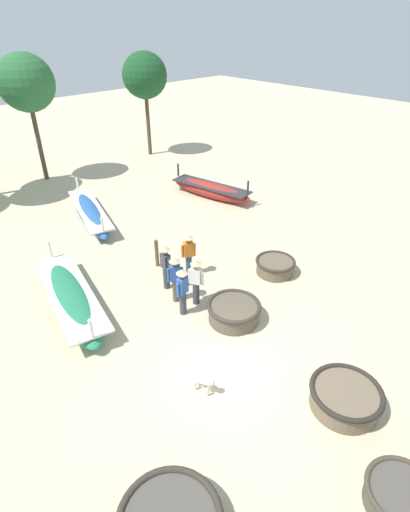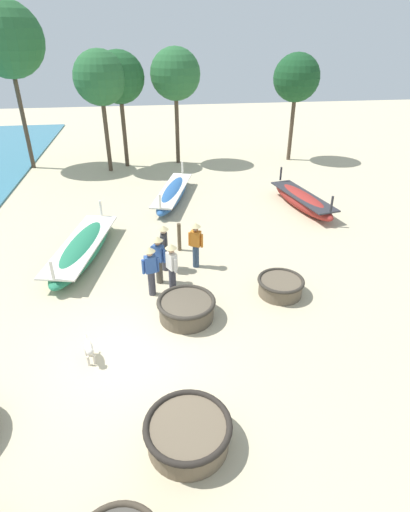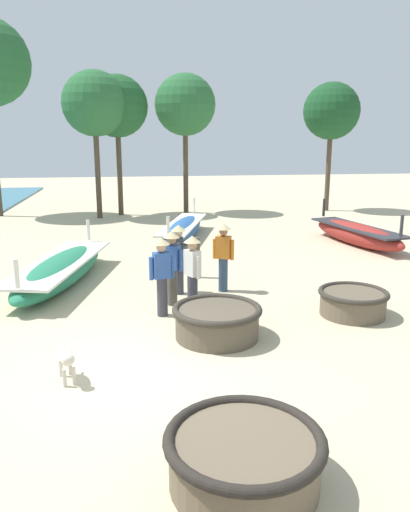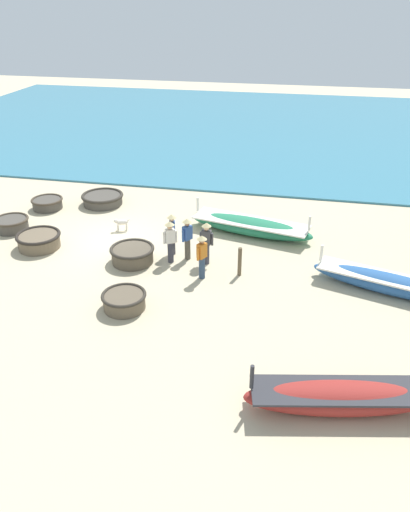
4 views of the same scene
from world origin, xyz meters
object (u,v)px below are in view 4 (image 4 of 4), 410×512
object	(u,v)px
coracle_far_left	(103,199)
fisherman_hauling	(206,240)
long_boat_green_hull	(339,397)
long_boat_white_hull	(251,226)
fisherman_crouching	(202,254)
coracle_weathered	(39,240)
long_boat_red_hull	(391,284)
fisherman_standing_right	(172,232)
coracle_tilted	(47,203)
fisherman_standing_left	(170,239)
coracle_front_right	(132,254)
coracle_far_right	(12,224)
fisherman_with_hat	(187,236)
coracle_center	(124,300)
dog	(121,223)
mooring_post_mid_beach	(240,262)

from	to	relation	value
coracle_far_left	fisherman_hauling	bearing A→B (deg)	51.85
long_boat_green_hull	long_boat_white_hull	size ratio (longest dim) A/B	0.87
coracle_far_left	fisherman_crouching	world-z (taller)	fisherman_crouching
coracle_weathered	long_boat_red_hull	world-z (taller)	long_boat_red_hull
long_boat_white_hull	fisherman_standing_right	world-z (taller)	fisherman_standing_right
fisherman_crouching	fisherman_standing_right	distance (m)	2.16
fisherman_crouching	fisherman_standing_right	bearing A→B (deg)	-136.18
fisherman_standing_right	long_boat_red_hull	bearing A→B (deg)	81.12
coracle_weathered	long_boat_green_hull	size ratio (longest dim) A/B	0.37
long_boat_white_hull	coracle_tilted	bearing A→B (deg)	-94.87
coracle_tilted	long_boat_white_hull	distance (m)	9.72
coracle_far_left	fisherman_standing_left	xyz separation A→B (m)	(4.91, 4.70, 0.67)
coracle_tilted	long_boat_green_hull	world-z (taller)	long_boat_green_hull
coracle_tilted	fisherman_standing_right	world-z (taller)	fisherman_standing_right
coracle_front_right	long_boat_green_hull	xyz separation A→B (m)	(6.16, 7.38, 0.06)
coracle_far_right	long_boat_red_hull	bearing A→B (deg)	82.63
coracle_far_right	fisherman_crouching	size ratio (longest dim) A/B	0.88
coracle_front_right	fisherman_hauling	distance (m)	2.86
coracle_tilted	fisherman_with_hat	xyz separation A→B (m)	(3.50, 7.61, 0.69)
coracle_front_right	coracle_center	distance (m)	3.11
long_boat_red_hull	fisherman_hauling	xyz separation A→B (m)	(-0.76, -6.51, 0.61)
coracle_tilted	long_boat_white_hull	bearing A→B (deg)	85.13
coracle_far_right	dog	distance (m)	4.69
fisherman_standing_left	fisherman_crouching	distance (m)	1.67
coracle_far_right	fisherman_hauling	world-z (taller)	fisherman_hauling
coracle_tilted	long_boat_green_hull	distance (m)	16.63
coracle_weathered	fisherman_with_hat	bearing A→B (deg)	92.72
coracle_weathered	fisherman_hauling	distance (m)	6.82
coracle_tilted	long_boat_white_hull	size ratio (longest dim) A/B	0.27
fisherman_standing_left	fisherman_crouching	world-z (taller)	same
long_boat_white_hull	coracle_far_left	bearing A→B (deg)	-104.12
long_boat_green_hull	fisherman_crouching	world-z (taller)	fisherman_crouching
coracle_tilted	long_boat_red_hull	xyz separation A→B (m)	(4.48, 14.90, 0.08)
coracle_tilted	fisherman_standing_right	distance (m)	7.70
long_boat_green_hull	long_boat_red_hull	bearing A→B (deg)	162.19
long_boat_green_hull	dog	bearing A→B (deg)	-134.82
coracle_tilted	dog	world-z (taller)	dog
coracle_center	long_boat_white_hull	bearing A→B (deg)	152.75
long_boat_red_hull	long_boat_green_hull	bearing A→B (deg)	-17.81
coracle_front_right	coracle_center	bearing A→B (deg)	14.17
coracle_far_left	dog	world-z (taller)	dog
coracle_front_right	fisherman_standing_right	bearing A→B (deg)	125.55
fisherman_standing_left	coracle_tilted	bearing A→B (deg)	-118.90
long_boat_red_hull	fisherman_crouching	size ratio (longest dim) A/B	3.24
coracle_center	mooring_post_mid_beach	world-z (taller)	mooring_post_mid_beach
coracle_tilted	dog	size ratio (longest dim) A/B	2.18
long_boat_red_hull	fisherman_hauling	world-z (taller)	fisherman_hauling
coracle_far_left	fisherman_crouching	distance (m)	8.46
coracle_far_left	long_boat_white_hull	size ratio (longest dim) A/B	0.37
long_boat_red_hull	long_boat_white_hull	world-z (taller)	long_boat_white_hull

